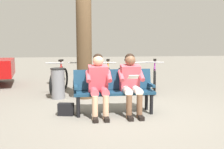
# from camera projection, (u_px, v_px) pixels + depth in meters

# --- Properties ---
(ground_plane) EXTENTS (40.00, 40.00, 0.00)m
(ground_plane) POSITION_uv_depth(u_px,v_px,m) (123.00, 111.00, 5.22)
(ground_plane) COLOR slate
(bench) EXTENTS (1.60, 0.49, 0.87)m
(bench) POSITION_uv_depth(u_px,v_px,m) (114.00, 88.00, 5.06)
(bench) COLOR navy
(bench) RESTS_ON ground
(person_reading) EXTENTS (0.49, 0.77, 1.20)m
(person_reading) POSITION_uv_depth(u_px,v_px,m) (131.00, 81.00, 4.93)
(person_reading) COLOR #D84C59
(person_reading) RESTS_ON ground
(person_companion) EXTENTS (0.49, 0.77, 1.20)m
(person_companion) POSITION_uv_depth(u_px,v_px,m) (99.00, 82.00, 4.83)
(person_companion) COLOR #D84C59
(person_companion) RESTS_ON ground
(handbag) EXTENTS (0.32, 0.20, 0.24)m
(handbag) POSITION_uv_depth(u_px,v_px,m) (66.00, 109.00, 4.88)
(handbag) COLOR black
(handbag) RESTS_ON ground
(tree_trunk) EXTENTS (0.38, 0.38, 4.15)m
(tree_trunk) POSITION_uv_depth(u_px,v_px,m) (84.00, 16.00, 6.18)
(tree_trunk) COLOR #4C3823
(tree_trunk) RESTS_ON ground
(litter_bin) EXTENTS (0.36, 0.36, 0.78)m
(litter_bin) POSITION_uv_depth(u_px,v_px,m) (58.00, 83.00, 6.33)
(litter_bin) COLOR slate
(litter_bin) RESTS_ON ground
(bicycle_silver) EXTENTS (0.64, 1.62, 0.94)m
(bicycle_silver) POSITION_uv_depth(u_px,v_px,m) (154.00, 79.00, 7.29)
(bicycle_silver) COLOR black
(bicycle_silver) RESTS_ON ground
(bicycle_blue) EXTENTS (0.73, 1.58, 0.94)m
(bicycle_blue) POSITION_uv_depth(u_px,v_px,m) (131.00, 80.00, 7.20)
(bicycle_blue) COLOR black
(bicycle_blue) RESTS_ON ground
(bicycle_orange) EXTENTS (0.49, 1.66, 0.94)m
(bicycle_orange) POSITION_uv_depth(u_px,v_px,m) (108.00, 80.00, 7.19)
(bicycle_orange) COLOR black
(bicycle_orange) RESTS_ON ground
(bicycle_green) EXTENTS (0.54, 1.65, 0.94)m
(bicycle_green) POSITION_uv_depth(u_px,v_px,m) (80.00, 80.00, 7.16)
(bicycle_green) COLOR black
(bicycle_green) RESTS_ON ground
(bicycle_red) EXTENTS (0.55, 1.65, 0.94)m
(bicycle_red) POSITION_uv_depth(u_px,v_px,m) (60.00, 80.00, 7.03)
(bicycle_red) COLOR black
(bicycle_red) RESTS_ON ground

